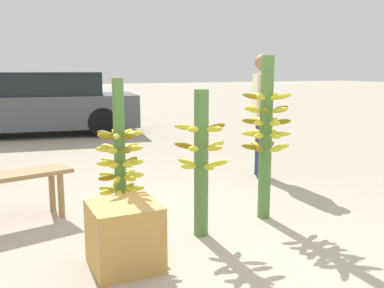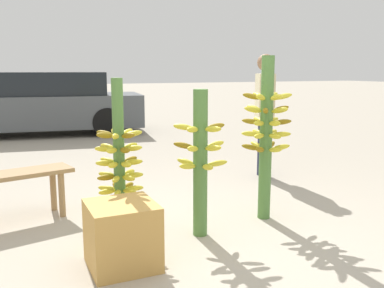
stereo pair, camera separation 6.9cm
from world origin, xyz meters
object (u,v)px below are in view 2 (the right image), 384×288
object	(u,v)px
banana_stalk_center	(200,159)
produce_crate	(122,235)
banana_stalk_right	(266,133)
banana_stalk_left	(119,161)
vendor_person	(264,106)
parked_car	(46,104)

from	to	relation	value
banana_stalk_center	produce_crate	distance (m)	0.94
banana_stalk_center	banana_stalk_right	size ratio (longest dim) A/B	0.82
banana_stalk_right	produce_crate	size ratio (longest dim) A/B	3.24
banana_stalk_left	banana_stalk_right	world-z (taller)	banana_stalk_right
banana_stalk_left	vendor_person	size ratio (longest dim) A/B	0.84
vendor_person	parked_car	xyz separation A→B (m)	(-2.21, 5.23, -0.29)
vendor_person	banana_stalk_center	bearing A→B (deg)	-22.36
banana_stalk_center	parked_car	size ratio (longest dim) A/B	0.29
parked_car	produce_crate	size ratio (longest dim) A/B	9.24
banana_stalk_right	vendor_person	xyz separation A→B (m)	(0.88, 1.36, 0.12)
banana_stalk_left	banana_stalk_center	world-z (taller)	banana_stalk_left
banana_stalk_left	vendor_person	xyz separation A→B (m)	(2.26, 1.26, 0.29)
vendor_person	banana_stalk_right	bearing A→B (deg)	-8.00
banana_stalk_center	banana_stalk_left	bearing A→B (deg)	158.94
banana_stalk_center	parked_car	world-z (taller)	parked_car
banana_stalk_left	vendor_person	bearing A→B (deg)	29.09
banana_stalk_left	banana_stalk_right	bearing A→B (deg)	-4.35
parked_car	produce_crate	bearing A→B (deg)	-172.75
banana_stalk_right	parked_car	world-z (taller)	banana_stalk_right
banana_stalk_right	vendor_person	bearing A→B (deg)	57.08
banana_stalk_left	banana_stalk_center	size ratio (longest dim) A/B	1.07
banana_stalk_left	produce_crate	distance (m)	0.72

